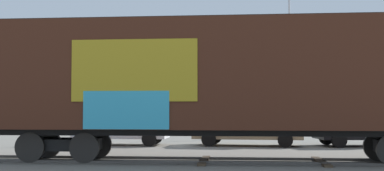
{
  "coord_description": "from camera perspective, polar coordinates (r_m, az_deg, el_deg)",
  "views": [
    {
      "loc": [
        0.35,
        -15.32,
        1.62
      ],
      "look_at": [
        -0.54,
        0.89,
        2.4
      ],
      "focal_mm": 46.4,
      "sensor_mm": 36.0,
      "label": 1
    }
  ],
  "objects": [
    {
      "name": "ground_plane",
      "position": [
        15.41,
        1.83,
        -8.77
      ],
      "size": [
        260.0,
        260.0,
        0.0
      ],
      "primitive_type": "plane",
      "color": "slate"
    },
    {
      "name": "track",
      "position": [
        15.43,
        8.31,
        -8.59
      ],
      "size": [
        60.02,
        3.85,
        0.08
      ],
      "color": "#4C4742",
      "rests_on": "ground_plane"
    },
    {
      "name": "freight_car",
      "position": [
        15.36,
        4.83,
        0.86
      ],
      "size": [
        16.73,
        3.35,
        4.52
      ],
      "color": "#472316",
      "rests_on": "ground_plane"
    },
    {
      "name": "flagpole",
      "position": [
        29.69,
        11.07,
        5.86
      ],
      "size": [
        0.22,
        1.28,
        10.02
      ],
      "color": "silver",
      "rests_on": "ground_plane"
    },
    {
      "name": "hillside",
      "position": [
        92.77,
        2.95,
        -0.49
      ],
      "size": [
        110.63,
        43.75,
        15.21
      ],
      "color": "gray",
      "rests_on": "ground_plane"
    },
    {
      "name": "parked_car_white",
      "position": [
        22.73,
        -8.13,
        -4.44
      ],
      "size": [
        4.23,
        2.0,
        1.86
      ],
      "color": "silver",
      "rests_on": "ground_plane"
    },
    {
      "name": "parked_car_tan",
      "position": [
        22.2,
        6.41,
        -4.75
      ],
      "size": [
        4.98,
        2.44,
        1.63
      ],
      "color": "#9E8966",
      "rests_on": "ground_plane"
    },
    {
      "name": "parked_car_black",
      "position": [
        23.05,
        19.06,
        -4.5
      ],
      "size": [
        4.23,
        2.27,
        1.7
      ],
      "color": "black",
      "rests_on": "ground_plane"
    }
  ]
}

